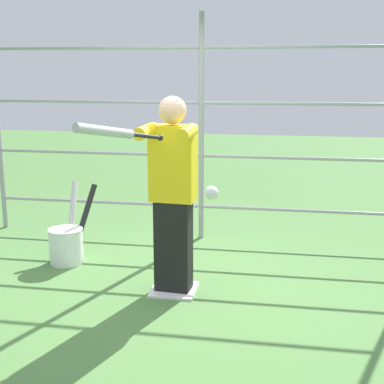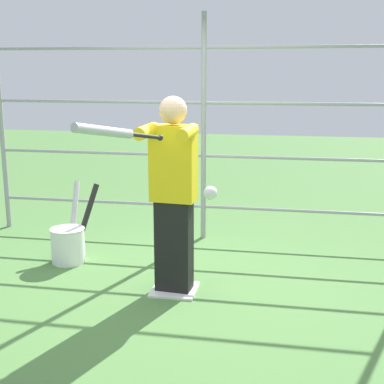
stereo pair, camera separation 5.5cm
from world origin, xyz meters
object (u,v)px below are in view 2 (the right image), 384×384
at_px(batter, 173,190).
at_px(bat_bucket, 69,242).
at_px(baseball_bat_swinging, 112,132).
at_px(softball_in_flight, 210,193).

distance_m(batter, bat_bucket, 1.54).
bearing_deg(batter, baseball_bat_swinging, 77.75).
distance_m(softball_in_flight, bat_bucket, 2.38).
height_order(batter, baseball_bat_swinging, batter).
relative_size(batter, baseball_bat_swinging, 1.99).
bearing_deg(batter, softball_in_flight, 118.05).
bearing_deg(bat_bucket, batter, 155.64).
xyz_separation_m(softball_in_flight, bat_bucket, (1.69, -1.41, -0.91)).
distance_m(baseball_bat_swinging, softball_in_flight, 0.79).
relative_size(batter, softball_in_flight, 18.14).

